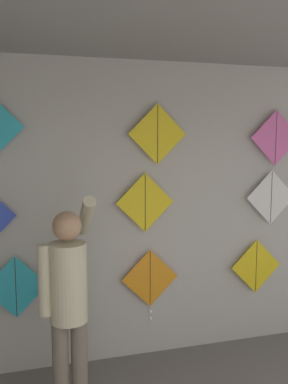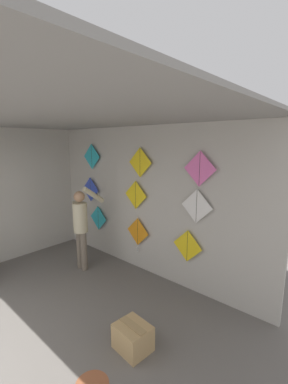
{
  "view_description": "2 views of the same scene",
  "coord_description": "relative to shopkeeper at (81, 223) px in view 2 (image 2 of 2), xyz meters",
  "views": [
    {
      "loc": [
        -1.06,
        -0.51,
        2.11
      ],
      "look_at": [
        -0.05,
        3.0,
        1.64
      ],
      "focal_mm": 40.0,
      "sensor_mm": 36.0,
      "label": 1
    },
    {
      "loc": [
        3.35,
        -0.26,
        2.49
      ],
      "look_at": [
        0.46,
        3.0,
        1.66
      ],
      "focal_mm": 24.0,
      "sensor_mm": 36.0,
      "label": 2
    }
  ],
  "objects": [
    {
      "name": "kite_3",
      "position": [
        -0.63,
        0.72,
        0.49
      ],
      "size": [
        0.55,
        0.01,
        0.55
      ],
      "color": "blue"
    },
    {
      "name": "back_panel",
      "position": [
        0.76,
        0.81,
        0.45
      ],
      "size": [
        5.35,
        0.06,
        2.8
      ],
      "primitive_type": "cube",
      "color": "#BCB7AD",
      "rests_on": "ground"
    },
    {
      "name": "kite_1",
      "position": [
        0.84,
        0.72,
        -0.2
      ],
      "size": [
        0.55,
        0.04,
        0.69
      ],
      "color": "orange"
    },
    {
      "name": "kite_8",
      "position": [
        2.15,
        0.72,
        1.15
      ],
      "size": [
        0.55,
        0.01,
        0.55
      ],
      "color": "pink"
    },
    {
      "name": "kite_7",
      "position": [
        0.91,
        0.72,
        1.18
      ],
      "size": [
        0.55,
        0.01,
        0.55
      ],
      "color": "yellow"
    },
    {
      "name": "kite_2",
      "position": [
        1.98,
        0.72,
        -0.15
      ],
      "size": [
        0.55,
        0.01,
        0.55
      ],
      "color": "yellow"
    },
    {
      "name": "cardboard_box",
      "position": [
        2.19,
        -0.82,
        -0.79
      ],
      "size": [
        0.44,
        0.39,
        0.33
      ],
      "rotation": [
        0.0,
        0.0,
        -0.09
      ],
      "color": "tan",
      "rests_on": "ground"
    },
    {
      "name": "shopkeeper",
      "position": [
        0.0,
        0.0,
        0.0
      ],
      "size": [
        0.43,
        0.59,
        1.69
      ],
      "rotation": [
        0.0,
        0.0,
        0.0
      ],
      "color": "#726656",
      "rests_on": "ground"
    },
    {
      "name": "kite_4",
      "position": [
        0.79,
        0.72,
        0.56
      ],
      "size": [
        0.55,
        0.01,
        0.55
      ],
      "color": "yellow"
    },
    {
      "name": "left_panel",
      "position": [
        -1.54,
        -0.87,
        0.45
      ],
      "size": [
        0.06,
        4.1,
        2.8
      ],
      "primitive_type": "cube",
      "color": "#BCB7AD",
      "rests_on": "ground"
    },
    {
      "name": "kite_5",
      "position": [
        2.12,
        0.72,
        0.55
      ],
      "size": [
        0.55,
        0.01,
        0.55
      ],
      "color": "white"
    },
    {
      "name": "kite_6",
      "position": [
        -0.54,
        0.72,
        1.24
      ],
      "size": [
        0.55,
        0.01,
        0.55
      ],
      "color": "#28B2C6"
    },
    {
      "name": "ceiling_slab",
      "position": [
        0.76,
        -0.87,
        1.87
      ],
      "size": [
        5.35,
        4.1,
        0.04
      ],
      "primitive_type": "cube",
      "color": "gray"
    },
    {
      "name": "kite_0",
      "position": [
        -0.38,
        0.72,
        -0.14
      ],
      "size": [
        0.55,
        0.01,
        0.55
      ],
      "color": "#28B2C6"
    }
  ]
}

